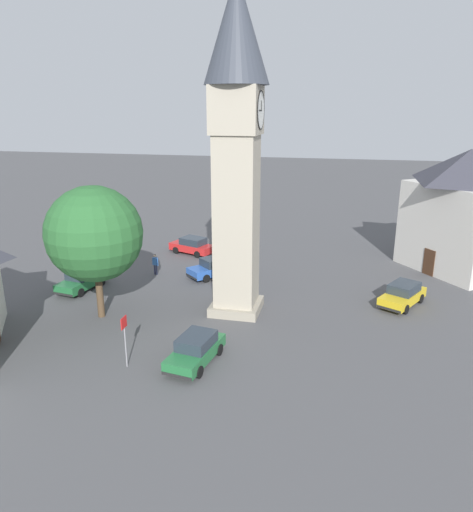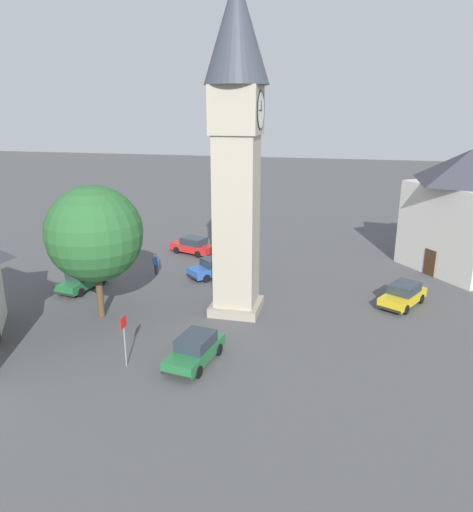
{
  "view_description": "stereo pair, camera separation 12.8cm",
  "coord_description": "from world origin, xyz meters",
  "px_view_note": "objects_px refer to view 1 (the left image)",
  "views": [
    {
      "loc": [
        28.4,
        6.51,
        12.89
      ],
      "look_at": [
        0.0,
        0.0,
        3.78
      ],
      "focal_mm": 33.57,
      "sensor_mm": 36.0,
      "label": 1
    },
    {
      "loc": [
        28.37,
        6.64,
        12.89
      ],
      "look_at": [
        0.0,
        0.0,
        3.78
      ],
      "focal_mm": 33.57,
      "sensor_mm": 36.0,
      "label": 2
    }
  ],
  "objects_px": {
    "clock_tower": "(237,126)",
    "car_red_corner": "(403,294)",
    "car_black_far": "(196,350)",
    "road_sign": "(125,333)",
    "car_blue_kerb": "(82,280)",
    "car_white_side": "(192,246)",
    "tree": "(94,234)",
    "building_terrace_right": "(463,210)",
    "car_silver_kerb": "(214,267)",
    "pedestrian": "(155,263)"
  },
  "relations": [
    {
      "from": "clock_tower",
      "to": "car_red_corner",
      "type": "xyz_separation_m",
      "value": [
        -3.43,
        10.76,
        -11.05
      ]
    },
    {
      "from": "car_red_corner",
      "to": "car_black_far",
      "type": "xyz_separation_m",
      "value": [
        10.48,
        -11.33,
        0.0
      ]
    },
    {
      "from": "car_black_far",
      "to": "road_sign",
      "type": "xyz_separation_m",
      "value": [
        1.18,
        -3.37,
        1.14
      ]
    },
    {
      "from": "car_blue_kerb",
      "to": "car_white_side",
      "type": "relative_size",
      "value": 0.97
    },
    {
      "from": "car_white_side",
      "to": "tree",
      "type": "bearing_deg",
      "value": -5.71
    },
    {
      "from": "car_blue_kerb",
      "to": "road_sign",
      "type": "relative_size",
      "value": 1.55
    },
    {
      "from": "car_black_far",
      "to": "building_terrace_right",
      "type": "xyz_separation_m",
      "value": [
        -19.23,
        16.35,
        4.23
      ]
    },
    {
      "from": "car_black_far",
      "to": "clock_tower",
      "type": "bearing_deg",
      "value": 175.36
    },
    {
      "from": "car_blue_kerb",
      "to": "tree",
      "type": "height_order",
      "value": "tree"
    },
    {
      "from": "car_red_corner",
      "to": "car_black_far",
      "type": "height_order",
      "value": "same"
    },
    {
      "from": "car_red_corner",
      "to": "car_white_side",
      "type": "xyz_separation_m",
      "value": [
        -8.2,
        -17.58,
        0.0
      ]
    },
    {
      "from": "car_red_corner",
      "to": "road_sign",
      "type": "height_order",
      "value": "road_sign"
    },
    {
      "from": "clock_tower",
      "to": "building_terrace_right",
      "type": "bearing_deg",
      "value": 127.64
    },
    {
      "from": "tree",
      "to": "building_terrace_right",
      "type": "height_order",
      "value": "building_terrace_right"
    },
    {
      "from": "car_blue_kerb",
      "to": "car_silver_kerb",
      "type": "xyz_separation_m",
      "value": [
        -4.91,
        8.72,
        0.0
      ]
    },
    {
      "from": "clock_tower",
      "to": "car_red_corner",
      "type": "relative_size",
      "value": 4.57
    },
    {
      "from": "car_silver_kerb",
      "to": "tree",
      "type": "height_order",
      "value": "tree"
    },
    {
      "from": "clock_tower",
      "to": "road_sign",
      "type": "relative_size",
      "value": 7.22
    },
    {
      "from": "clock_tower",
      "to": "car_red_corner",
      "type": "bearing_deg",
      "value": 107.66
    },
    {
      "from": "car_black_far",
      "to": "road_sign",
      "type": "height_order",
      "value": "road_sign"
    },
    {
      "from": "pedestrian",
      "to": "building_terrace_right",
      "type": "distance_m",
      "value": 24.94
    },
    {
      "from": "car_blue_kerb",
      "to": "car_black_far",
      "type": "bearing_deg",
      "value": 53.91
    },
    {
      "from": "car_red_corner",
      "to": "car_black_far",
      "type": "relative_size",
      "value": 1.02
    },
    {
      "from": "car_white_side",
      "to": "road_sign",
      "type": "xyz_separation_m",
      "value": [
        19.87,
        2.88,
        1.14
      ]
    },
    {
      "from": "clock_tower",
      "to": "tree",
      "type": "height_order",
      "value": "clock_tower"
    },
    {
      "from": "car_white_side",
      "to": "car_black_far",
      "type": "relative_size",
      "value": 1.03
    },
    {
      "from": "pedestrian",
      "to": "tree",
      "type": "xyz_separation_m",
      "value": [
        8.31,
        -0.35,
        4.46
      ]
    },
    {
      "from": "car_silver_kerb",
      "to": "road_sign",
      "type": "bearing_deg",
      "value": -2.94
    },
    {
      "from": "car_white_side",
      "to": "tree",
      "type": "distance_m",
      "value": 15.27
    },
    {
      "from": "car_blue_kerb",
      "to": "road_sign",
      "type": "bearing_deg",
      "value": 40.16
    },
    {
      "from": "car_silver_kerb",
      "to": "road_sign",
      "type": "relative_size",
      "value": 1.5
    },
    {
      "from": "car_red_corner",
      "to": "road_sign",
      "type": "xyz_separation_m",
      "value": [
        11.67,
        -14.7,
        1.14
      ]
    },
    {
      "from": "clock_tower",
      "to": "car_blue_kerb",
      "type": "relative_size",
      "value": 4.66
    },
    {
      "from": "car_red_corner",
      "to": "pedestrian",
      "type": "bearing_deg",
      "value": -96.29
    },
    {
      "from": "road_sign",
      "to": "car_red_corner",
      "type": "bearing_deg",
      "value": 128.44
    },
    {
      "from": "pedestrian",
      "to": "car_white_side",
      "type": "bearing_deg",
      "value": 169.89
    },
    {
      "from": "car_red_corner",
      "to": "car_white_side",
      "type": "relative_size",
      "value": 0.99
    },
    {
      "from": "clock_tower",
      "to": "car_white_side",
      "type": "distance_m",
      "value": 17.43
    },
    {
      "from": "car_silver_kerb",
      "to": "pedestrian",
      "type": "relative_size",
      "value": 2.48
    },
    {
      "from": "car_black_far",
      "to": "pedestrian",
      "type": "height_order",
      "value": "pedestrian"
    },
    {
      "from": "clock_tower",
      "to": "pedestrian",
      "type": "distance_m",
      "value": 14.47
    },
    {
      "from": "building_terrace_right",
      "to": "road_sign",
      "type": "bearing_deg",
      "value": -44.01
    },
    {
      "from": "clock_tower",
      "to": "pedestrian",
      "type": "xyz_separation_m",
      "value": [
        -5.48,
        -7.91,
        -10.8
      ]
    },
    {
      "from": "clock_tower",
      "to": "car_black_far",
      "type": "distance_m",
      "value": 13.13
    },
    {
      "from": "car_blue_kerb",
      "to": "car_red_corner",
      "type": "xyz_separation_m",
      "value": [
        -2.21,
        22.68,
        0.0
      ]
    },
    {
      "from": "car_black_far",
      "to": "building_terrace_right",
      "type": "height_order",
      "value": "building_terrace_right"
    },
    {
      "from": "car_black_far",
      "to": "pedestrian",
      "type": "xyz_separation_m",
      "value": [
        -12.54,
        -7.34,
        0.25
      ]
    },
    {
      "from": "clock_tower",
      "to": "car_white_side",
      "type": "height_order",
      "value": "clock_tower"
    },
    {
      "from": "car_black_far",
      "to": "building_terrace_right",
      "type": "relative_size",
      "value": 0.42
    },
    {
      "from": "clock_tower",
      "to": "car_blue_kerb",
      "type": "bearing_deg",
      "value": -95.82
    }
  ]
}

